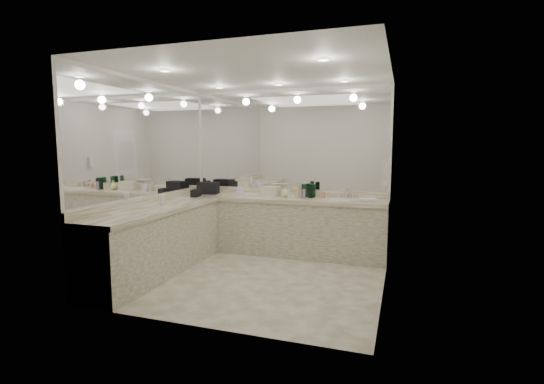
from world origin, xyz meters
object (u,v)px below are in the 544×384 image
(sink, at_px, (344,200))
(soap_bottle_c, at_px, (286,192))
(soap_bottle_a, at_px, (239,189))
(hand_towel, at_px, (368,200))
(wall_phone, at_px, (386,173))
(soap_bottle_b, at_px, (240,190))
(cream_cosmetic_case, at_px, (271,191))
(black_toiletry_bag, at_px, (208,188))

(sink, distance_m, soap_bottle_c, 0.91)
(sink, relative_size, soap_bottle_a, 2.32)
(hand_towel, height_order, soap_bottle_a, soap_bottle_a)
(soap_bottle_c, bearing_deg, wall_phone, -17.88)
(wall_phone, bearing_deg, sink, 140.43)
(soap_bottle_a, distance_m, soap_bottle_b, 0.13)
(hand_towel, bearing_deg, soap_bottle_a, 176.78)
(soap_bottle_a, bearing_deg, cream_cosmetic_case, 1.65)
(black_toiletry_bag, bearing_deg, soap_bottle_a, 5.56)
(sink, height_order, wall_phone, wall_phone)
(soap_bottle_b, bearing_deg, cream_cosmetic_case, 15.09)
(sink, relative_size, wall_phone, 1.83)
(sink, height_order, soap_bottle_b, soap_bottle_b)
(cream_cosmetic_case, xyz_separation_m, soap_bottle_c, (0.27, -0.06, 0.00))
(soap_bottle_a, bearing_deg, black_toiletry_bag, -174.44)
(cream_cosmetic_case, distance_m, soap_bottle_b, 0.49)
(sink, xyz_separation_m, wall_phone, (0.61, -0.50, 0.46))
(black_toiletry_bag, relative_size, cream_cosmetic_case, 1.20)
(cream_cosmetic_case, distance_m, hand_towel, 1.53)
(wall_phone, relative_size, soap_bottle_c, 1.44)
(wall_phone, bearing_deg, black_toiletry_bag, 170.37)
(hand_towel, distance_m, soap_bottle_c, 1.26)
(soap_bottle_a, bearing_deg, sink, -1.18)
(sink, height_order, soap_bottle_c, soap_bottle_c)
(sink, relative_size, black_toiletry_bag, 1.32)
(wall_phone, bearing_deg, hand_towel, 121.05)
(sink, bearing_deg, soap_bottle_c, -179.14)
(sink, bearing_deg, soap_bottle_b, -177.35)
(sink, xyz_separation_m, black_toiletry_bag, (-2.24, -0.02, 0.10))
(sink, distance_m, wall_phone, 0.91)
(hand_towel, relative_size, soap_bottle_c, 1.45)
(soap_bottle_a, bearing_deg, soap_bottle_b, -57.78)
(wall_phone, xyz_separation_m, cream_cosmetic_case, (-1.77, 0.55, -0.37))
(sink, height_order, soap_bottle_a, soap_bottle_a)
(soap_bottle_c, bearing_deg, hand_towel, -3.07)
(sink, bearing_deg, wall_phone, -39.57)
(wall_phone, xyz_separation_m, soap_bottle_a, (-2.32, 0.54, -0.36))
(cream_cosmetic_case, height_order, soap_bottle_a, soap_bottle_a)
(black_toiletry_bag, bearing_deg, cream_cosmetic_case, 3.60)
(soap_bottle_b, height_order, soap_bottle_c, soap_bottle_b)
(black_toiletry_bag, bearing_deg, sink, 0.43)
(wall_phone, bearing_deg, cream_cosmetic_case, 162.75)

